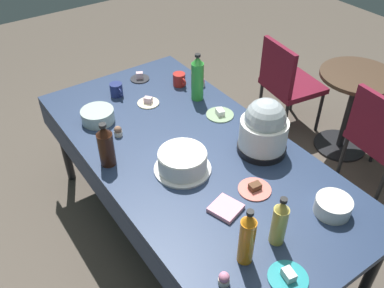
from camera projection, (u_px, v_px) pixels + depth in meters
The scene contains 24 objects.
ground at pixel (192, 233), 2.92m from camera, with size 9.00×9.00×0.00m, color brown.
potluck_table at pixel (192, 159), 2.49m from camera, with size 2.20×1.10×0.75m.
frosted_layer_cake at pixel (182, 161), 2.29m from camera, with size 0.32×0.32×0.12m.
slow_cooker at pixel (264, 129), 2.36m from camera, with size 0.29×0.29×0.34m.
glass_salad_bowl at pixel (98, 116), 2.66m from camera, with size 0.21×0.21×0.08m, color #B2C6BC.
ceramic_snack_bowl at pixel (333, 206), 2.05m from camera, with size 0.18×0.18×0.08m, color silver.
dessert_plate_coral at pixel (255, 189), 2.19m from camera, with size 0.18×0.18×0.04m.
dessert_plate_charcoal at pixel (140, 78), 3.09m from camera, with size 0.14×0.14×0.06m.
dessert_plate_cream at pixel (148, 102), 2.84m from camera, with size 0.15×0.15×0.05m.
dessert_plate_teal at pixel (288, 277), 1.78m from camera, with size 0.18×0.18×0.05m.
dessert_plate_sage at pixel (220, 114), 2.73m from camera, with size 0.18×0.18×0.04m.
cupcake_lemon at pixel (118, 131), 2.55m from camera, with size 0.05×0.05×0.07m.
cupcake_berry at pixel (202, 82), 3.01m from camera, with size 0.05×0.05×0.07m.
cupcake_vanilla at pixel (224, 279), 1.74m from camera, with size 0.05×0.05×0.07m.
soda_bottle_cola at pixel (106, 146), 2.29m from camera, with size 0.09×0.09×0.27m.
soda_bottle_orange_juice at pixel (247, 238), 1.77m from camera, with size 0.07×0.07×0.31m.
soda_bottle_lime_soda at pixel (197, 78), 2.80m from camera, with size 0.08×0.08×0.34m.
soda_bottle_ginger_ale at pixel (279, 222), 1.86m from camera, with size 0.07×0.07×0.28m.
coffee_mug_red at pixel (179, 80), 3.01m from camera, with size 0.13×0.09×0.09m.
coffee_mug_navy at pixel (117, 90), 2.90m from camera, with size 0.13×0.09×0.09m.
paper_napkin_stack at pixel (226, 208), 2.08m from camera, with size 0.14×0.14×0.02m, color pink.
maroon_chair_left at pixel (287, 81), 3.59m from camera, with size 0.50×0.50×0.85m.
maroon_chair_right at pixel (383, 136), 2.98m from camera, with size 0.49×0.49×0.85m.
round_cafe_table at pixel (353, 98), 3.36m from camera, with size 0.60×0.60×0.72m.
Camera 1 is at (1.55, -1.08, 2.31)m, focal length 38.99 mm.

